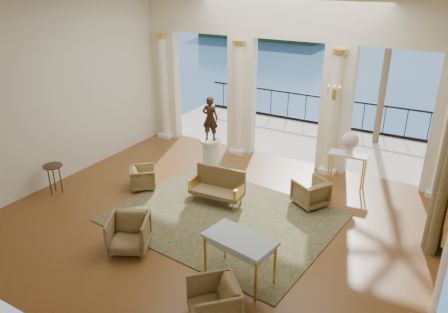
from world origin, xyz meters
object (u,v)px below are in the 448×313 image
Objects in this scene: statue at (210,119)px; side_table at (53,169)px; armchair_c at (310,191)px; armchair_b at (214,301)px; settee at (218,186)px; pedestal at (211,159)px; console_table at (348,159)px; game_table at (240,242)px; armchair_d at (143,177)px; armchair_a at (129,232)px.

statue is 1.54× the size of side_table.
statue reaches higher than armchair_c.
armchair_b is 1.09× the size of armchair_c.
settee is at bearing 116.76° from statue.
armchair_b is 5.20m from pedestal.
settee is 1.83m from statue.
console_table is (0.45, 5.63, 0.36)m from armchair_b.
pedestal is at bearing 138.45° from game_table.
settee is at bearing -50.70° from pedestal.
settee is (1.99, 0.36, 0.10)m from armchair_d.
armchair_d is 0.64× the size of console_table.
pedestal is at bearing 67.82° from armchair_a.
armchair_c is at bearing 26.92° from armchair_a.
console_table reaches higher than armchair_c.
settee is 4.03m from side_table.
pedestal is (-0.87, 1.06, 0.09)m from settee.
statue reaches higher than side_table.
game_table is (-0.16, -3.16, 0.41)m from armchair_c.
settee is at bearing 138.24° from game_table.
game_table is (2.28, 0.31, 0.37)m from armchair_a.
game_table is (-0.15, 1.10, 0.38)m from armchair_b.
pedestal is 1.12m from statue.
armchair_c is at bearing 164.99° from statue.
armchair_c is 3.08m from statue.
armchair_d is (-1.49, 2.17, -0.08)m from armchair_a.
armchair_d is at bearing 96.41° from armchair_a.
side_table is (-6.04, -3.96, -0.11)m from console_table.
statue is at bearing 67.82° from armchair_a.
settee reaches higher than side_table.
pedestal is (-2.80, 0.12, 0.15)m from armchair_c.
armchair_d is (-3.92, -1.30, -0.04)m from armchair_c.
armchair_a is 3.29m from side_table.
armchair_c is at bearing 96.75° from game_table.
statue is (-2.64, 3.28, 0.86)m from game_table.
console_table is at bearing -100.35° from armchair_d.
pedestal is 0.92× the size of statue.
pedestal is 1.09× the size of console_table.
armchair_d is 0.47× the size of game_table.
armchair_b is at bearing -16.63° from side_table.
side_table is at bearing -34.33° from armchair_c.
side_table is at bearing -150.37° from console_table.
settee is 3.33m from console_table.
armchair_b reaches higher than armchair_d.
armchair_b is 4.26m from armchair_c.
armchair_d is at bearing -152.18° from console_table.
armchair_b is (2.43, -0.79, -0.01)m from armchair_a.
statue is (-0.87, 1.06, 1.21)m from settee.
side_table is (-2.80, -2.71, 0.13)m from pedestal.
game_table is 1.26× the size of pedestal.
statue is (0.00, 0.00, 1.12)m from pedestal.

